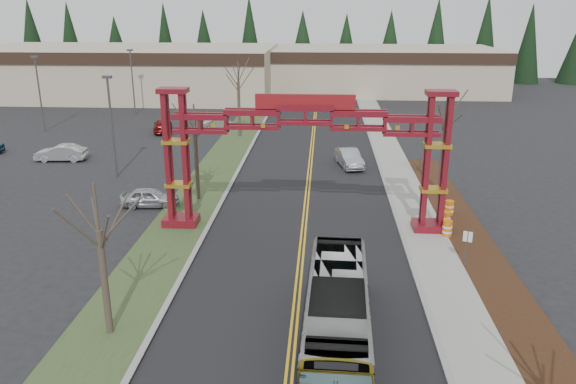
# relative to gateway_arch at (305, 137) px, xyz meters

# --- Properties ---
(road) EXTENTS (12.00, 110.00, 0.02)m
(road) POSITION_rel_gateway_arch_xyz_m (-0.00, 7.00, -5.97)
(road) COLOR black
(road) RESTS_ON ground
(lane_line_left) EXTENTS (0.12, 100.00, 0.01)m
(lane_line_left) POSITION_rel_gateway_arch_xyz_m (-0.12, 7.00, -5.96)
(lane_line_left) COLOR yellow
(lane_line_left) RESTS_ON road
(lane_line_right) EXTENTS (0.12, 100.00, 0.01)m
(lane_line_right) POSITION_rel_gateway_arch_xyz_m (0.12, 7.00, -5.96)
(lane_line_right) COLOR yellow
(lane_line_right) RESTS_ON road
(curb_right) EXTENTS (0.30, 110.00, 0.15)m
(curb_right) POSITION_rel_gateway_arch_xyz_m (6.15, 7.00, -5.91)
(curb_right) COLOR gray
(curb_right) RESTS_ON ground
(sidewalk_right) EXTENTS (2.60, 110.00, 0.14)m
(sidewalk_right) POSITION_rel_gateway_arch_xyz_m (7.60, 7.00, -5.91)
(sidewalk_right) COLOR gray
(sidewalk_right) RESTS_ON ground
(landscape_strip) EXTENTS (2.60, 50.00, 0.12)m
(landscape_strip) POSITION_rel_gateway_arch_xyz_m (10.20, -8.00, -5.92)
(landscape_strip) COLOR black
(landscape_strip) RESTS_ON ground
(grass_median) EXTENTS (4.00, 110.00, 0.08)m
(grass_median) POSITION_rel_gateway_arch_xyz_m (-8.00, 7.00, -5.94)
(grass_median) COLOR #2E4522
(grass_median) RESTS_ON ground
(curb_left) EXTENTS (0.30, 110.00, 0.15)m
(curb_left) POSITION_rel_gateway_arch_xyz_m (-6.15, 7.00, -5.91)
(curb_left) COLOR gray
(curb_left) RESTS_ON ground
(gateway_arch) EXTENTS (18.20, 1.60, 8.90)m
(gateway_arch) POSITION_rel_gateway_arch_xyz_m (0.00, 0.00, 0.00)
(gateway_arch) COLOR #570B16
(gateway_arch) RESTS_ON ground
(retail_building_west) EXTENTS (46.00, 22.30, 7.50)m
(retail_building_west) POSITION_rel_gateway_arch_xyz_m (-30.00, 53.96, -2.22)
(retail_building_west) COLOR #B7AC8C
(retail_building_west) RESTS_ON ground
(retail_building_east) EXTENTS (38.00, 20.30, 7.00)m
(retail_building_east) POSITION_rel_gateway_arch_xyz_m (10.00, 61.95, -2.47)
(retail_building_east) COLOR #B7AC8C
(retail_building_east) RESTS_ON ground
(conifer_treeline) EXTENTS (116.10, 5.60, 13.00)m
(conifer_treeline) POSITION_rel_gateway_arch_xyz_m (0.25, 74.00, 0.50)
(conifer_treeline) COLOR black
(conifer_treeline) RESTS_ON ground
(transit_bus) EXTENTS (2.85, 10.83, 3.00)m
(transit_bus) POSITION_rel_gateway_arch_xyz_m (1.85, -12.87, -4.48)
(transit_bus) COLOR #95969B
(transit_bus) RESTS_ON ground
(silver_sedan) EXTENTS (2.65, 4.96, 1.55)m
(silver_sedan) POSITION_rel_gateway_arch_xyz_m (3.45, 14.80, -5.21)
(silver_sedan) COLOR #A5A8AD
(silver_sedan) RESTS_ON ground
(parked_car_near_a) EXTENTS (4.16, 1.91, 1.38)m
(parked_car_near_a) POSITION_rel_gateway_arch_xyz_m (-11.07, 3.38, -5.29)
(parked_car_near_a) COLOR #AFB2B7
(parked_car_near_a) RESTS_ON ground
(parked_car_near_b) EXTENTS (4.66, 1.86, 1.51)m
(parked_car_near_b) POSITION_rel_gateway_arch_xyz_m (-22.91, 15.05, -5.23)
(parked_car_near_b) COLOR silver
(parked_car_near_b) RESTS_ON ground
(parked_car_mid_a) EXTENTS (3.08, 5.19, 1.41)m
(parked_car_mid_a) POSITION_rel_gateway_arch_xyz_m (-17.00, 27.85, -5.28)
(parked_car_mid_a) COLOR maroon
(parked_car_mid_a) RESTS_ON ground
(parked_car_far_a) EXTENTS (4.26, 2.91, 1.33)m
(parked_car_far_a) POSITION_rel_gateway_arch_xyz_m (-11.00, 29.27, -5.32)
(parked_car_far_a) COLOR #A1A4A9
(parked_car_far_a) RESTS_ON ground
(bare_tree_median_near) EXTENTS (3.08, 3.08, 6.90)m
(bare_tree_median_near) POSITION_rel_gateway_arch_xyz_m (-8.00, -12.72, -1.15)
(bare_tree_median_near) COLOR #382D26
(bare_tree_median_near) RESTS_ON ground
(bare_tree_median_mid) EXTENTS (2.91, 2.91, 7.07)m
(bare_tree_median_mid) POSITION_rel_gateway_arch_xyz_m (-8.00, 5.16, -0.86)
(bare_tree_median_mid) COLOR #382D26
(bare_tree_median_mid) RESTS_ON ground
(bare_tree_median_far) EXTENTS (3.19, 3.19, 8.05)m
(bare_tree_median_far) POSITION_rel_gateway_arch_xyz_m (-8.00, 26.10, -0.08)
(bare_tree_median_far) COLOR #382D26
(bare_tree_median_far) RESTS_ON ground
(bare_tree_right_far) EXTENTS (3.13, 3.13, 7.77)m
(bare_tree_right_far) POSITION_rel_gateway_arch_xyz_m (10.00, 7.50, -0.32)
(bare_tree_right_far) COLOR #382D26
(bare_tree_right_far) RESTS_ON ground
(light_pole_near) EXTENTS (0.72, 0.36, 8.34)m
(light_pole_near) POSITION_rel_gateway_arch_xyz_m (-16.08, 10.46, -1.16)
(light_pole_near) COLOR #3F3F44
(light_pole_near) RESTS_ON ground
(light_pole_mid) EXTENTS (0.73, 0.36, 8.39)m
(light_pole_mid) POSITION_rel_gateway_arch_xyz_m (-30.53, 27.28, -1.13)
(light_pole_mid) COLOR #3F3F44
(light_pole_mid) RESTS_ON ground
(light_pole_far) EXTENTS (0.72, 0.36, 8.33)m
(light_pole_far) POSITION_rel_gateway_arch_xyz_m (-23.66, 38.34, -1.16)
(light_pole_far) COLOR #3F3F44
(light_pole_far) RESTS_ON ground
(street_sign) EXTENTS (0.46, 0.23, 2.15)m
(street_sign) POSITION_rel_gateway_arch_xyz_m (8.97, -5.21, -4.44)
(street_sign) COLOR #3F3F44
(street_sign) RESTS_ON ground
(barrel_south) EXTENTS (0.60, 0.60, 1.11)m
(barrel_south) POSITION_rel_gateway_arch_xyz_m (8.85, -0.94, -5.43)
(barrel_south) COLOR orange
(barrel_south) RESTS_ON ground
(barrel_mid) EXTENTS (0.58, 0.58, 1.07)m
(barrel_mid) POSITION_rel_gateway_arch_xyz_m (9.09, 0.69, -5.45)
(barrel_mid) COLOR orange
(barrel_mid) RESTS_ON ground
(barrel_north) EXTENTS (0.59, 0.59, 1.09)m
(barrel_north) POSITION_rel_gateway_arch_xyz_m (9.76, 2.84, -5.44)
(barrel_north) COLOR orange
(barrel_north) RESTS_ON ground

